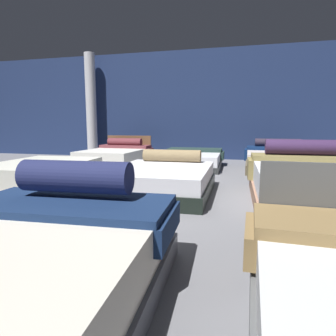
# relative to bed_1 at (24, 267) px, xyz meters

# --- Properties ---
(ground_plane) EXTENTS (18.00, 18.00, 0.02)m
(ground_plane) POSITION_rel_bed_1_xyz_m (-0.04, 3.07, -0.27)
(ground_plane) COLOR slate
(showroom_back_wall) EXTENTS (18.00, 0.06, 3.50)m
(showroom_back_wall) POSITION_rel_bed_1_xyz_m (-0.04, 8.20, 1.49)
(showroom_back_wall) COLOR navy
(showroom_back_wall) RESTS_ON ground_plane
(bed_1) EXTENTS (1.67, 2.04, 0.82)m
(bed_1) POSITION_rel_bed_1_xyz_m (0.00, 0.00, 0.00)
(bed_1) COLOR #4A4C56
(bed_1) RESTS_ON ground_plane
(bed_3) EXTENTS (1.62, 2.08, 0.46)m
(bed_3) POSITION_rel_bed_1_xyz_m (-2.17, 3.00, -0.04)
(bed_3) COLOR #957253
(bed_3) RESTS_ON ground_plane
(bed_4) EXTENTS (1.58, 2.00, 0.65)m
(bed_4) POSITION_rel_bed_1_xyz_m (0.01, 3.09, -0.04)
(bed_4) COLOR black
(bed_4) RESTS_ON ground_plane
(bed_5) EXTENTS (1.63, 2.15, 0.87)m
(bed_5) POSITION_rel_bed_1_xyz_m (2.18, 3.07, 0.03)
(bed_5) COLOR #946951
(bed_5) RESTS_ON ground_plane
(bed_6) EXTENTS (1.65, 2.12, 0.79)m
(bed_6) POSITION_rel_bed_1_xyz_m (-2.17, 6.18, -0.02)
(bed_6) COLOR brown
(bed_6) RESTS_ON ground_plane
(bed_7) EXTENTS (1.62, 2.01, 0.46)m
(bed_7) POSITION_rel_bed_1_xyz_m (0.01, 6.14, -0.06)
(bed_7) COLOR #2C2E2F
(bed_7) RESTS_ON ground_plane
(bed_8) EXTENTS (1.71, 2.02, 0.75)m
(bed_8) POSITION_rel_bed_1_xyz_m (2.18, 6.18, -0.01)
(bed_8) COLOR brown
(bed_8) RESTS_ON ground_plane
(support_pillar) EXTENTS (0.35, 0.35, 3.50)m
(support_pillar) POSITION_rel_bed_1_xyz_m (-3.77, 7.79, 1.49)
(support_pillar) COLOR silver
(support_pillar) RESTS_ON ground_plane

